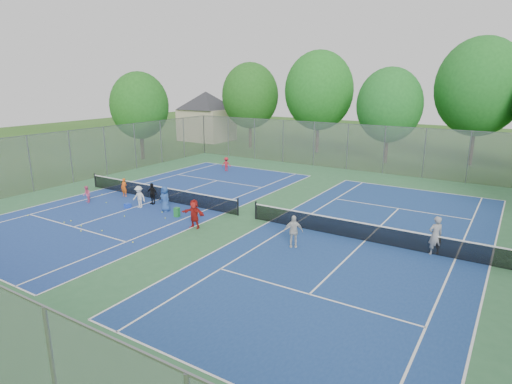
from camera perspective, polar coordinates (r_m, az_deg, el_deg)
ground at (r=24.76m, az=-1.23°, el=-3.41°), size 120.00×120.00×0.00m
court_pad at (r=24.76m, az=-1.23°, el=-3.40°), size 32.00×32.00×0.01m
court_left at (r=29.04m, az=-12.85°, el=-0.99°), size 10.97×23.77×0.01m
court_right at (r=21.92m, az=14.33°, el=-6.33°), size 10.97×23.77×0.01m
net_left at (r=28.93m, az=-12.90°, el=-0.15°), size 12.87×0.10×0.91m
net_right at (r=21.77m, az=14.41°, el=-5.25°), size 12.87×0.10×0.91m
fence_north at (r=38.34m, az=12.09°, el=5.90°), size 32.00×0.10×4.00m
fence_west at (r=35.45m, az=-23.46°, el=4.28°), size 0.10×32.00×4.00m
house at (r=56.01m, az=-6.67°, el=11.15°), size 11.03×11.03×7.30m
tree_nw at (r=49.62m, az=-0.80°, el=12.72°), size 6.40×6.40×9.58m
tree_nl at (r=46.66m, az=8.40°, el=13.22°), size 7.20×7.20×10.69m
tree_nc at (r=42.13m, az=17.36°, el=10.99°), size 6.00×6.00×8.85m
tree_nr at (r=43.80m, az=27.65°, el=12.29°), size 7.60×7.60×11.42m
tree_side_w at (r=43.65m, az=-15.29°, el=11.05°), size 5.60×5.60×8.47m
ball_crate at (r=27.69m, az=-16.75°, el=-1.76°), size 0.35×0.35×0.28m
ball_hopper at (r=25.19m, az=-10.50°, el=-2.68°), size 0.33×0.33×0.56m
student_a at (r=30.28m, az=-17.18°, el=0.57°), size 0.49×0.34×1.27m
student_b at (r=29.58m, az=-21.64°, el=-0.30°), size 0.67×0.62×1.12m
student_c at (r=27.37m, az=-15.32°, el=-0.65°), size 0.94×0.60×1.39m
student_d at (r=27.95m, az=-13.68°, el=-0.22°), size 0.82×0.35×1.38m
student_e at (r=26.25m, az=-12.04°, el=-0.91°), size 0.83×0.61×1.55m
student_f at (r=23.05m, az=-8.24°, el=-2.91°), size 1.49×0.55×1.58m
child_far_baseline at (r=37.09m, az=-3.98°, el=3.72°), size 0.90×0.69×1.22m
instructor at (r=21.02m, az=22.81°, el=-5.38°), size 0.79×0.77×1.83m
teen_court_b at (r=20.36m, az=4.99°, el=-5.24°), size 0.99×0.78×1.57m
tennis_ball_0 at (r=26.17m, az=-12.41°, el=-2.67°), size 0.07×0.07×0.07m
tennis_ball_1 at (r=24.26m, az=-22.30°, el=-4.88°), size 0.07×0.07×0.07m
tennis_ball_2 at (r=28.29m, az=-28.13°, el=-2.80°), size 0.07×0.07×0.07m
tennis_ball_3 at (r=21.83m, az=-16.10°, el=-6.50°), size 0.07×0.07×0.07m
tennis_ball_4 at (r=25.97m, az=-17.14°, el=-3.13°), size 0.07×0.07×0.07m
tennis_ball_5 at (r=25.09m, az=-22.28°, el=-4.24°), size 0.07×0.07×0.07m
tennis_ball_6 at (r=23.92m, az=-19.85°, el=-4.91°), size 0.07×0.07×0.07m
tennis_ball_7 at (r=29.17m, az=-19.34°, el=-1.36°), size 0.07×0.07×0.07m
tennis_ball_8 at (r=31.28m, az=-19.84°, el=-0.34°), size 0.07×0.07×0.07m
tennis_ball_9 at (r=25.02m, az=-12.01°, el=-3.47°), size 0.07×0.07×0.07m
tennis_ball_10 at (r=26.06m, az=-24.20°, el=-3.75°), size 0.07×0.07×0.07m
tennis_ball_11 at (r=26.18m, az=-23.44°, el=-3.58°), size 0.07×0.07×0.07m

